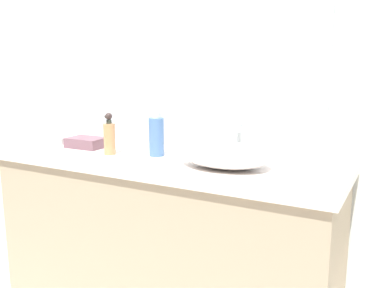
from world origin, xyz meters
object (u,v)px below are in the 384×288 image
Objects in this scene: sink_basin at (225,155)px; lotion_bottle at (156,136)px; folded_hand_towel at (87,143)px; tissue_box at (306,157)px; candle_jar at (58,142)px; soap_dispenser at (109,137)px.

lotion_bottle reaches higher than sink_basin.
tissue_box is at bearing -0.85° from folded_hand_towel.
lotion_bottle is at bearing 172.28° from sink_basin.
lotion_bottle reaches higher than candle_jar.
lotion_bottle is 0.69m from tissue_box.
tissue_box is 1.29m from candle_jar.
sink_basin reaches higher than folded_hand_towel.
soap_dispenser is at bearing -160.26° from lotion_bottle.
folded_hand_towel is (-0.79, 0.05, -0.03)m from sink_basin.
tissue_box reaches higher than sink_basin.
soap_dispenser is at bearing -19.44° from folded_hand_towel.
lotion_bottle is 3.52× the size of candle_jar.
folded_hand_towel is (-0.43, -0.00, -0.07)m from lotion_bottle.
candle_jar is at bearing -177.26° from lotion_bottle.
soap_dispenser is 0.97× the size of lotion_bottle.
soap_dispenser is at bearing -7.07° from candle_jar.
soap_dispenser is 0.23m from lotion_bottle.
folded_hand_towel is (0.17, 0.03, 0.01)m from candle_jar.
sink_basin is at bearing -7.72° from lotion_bottle.
lotion_bottle reaches higher than folded_hand_towel.
sink_basin reaches higher than candle_jar.
soap_dispenser reaches higher than candle_jar.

